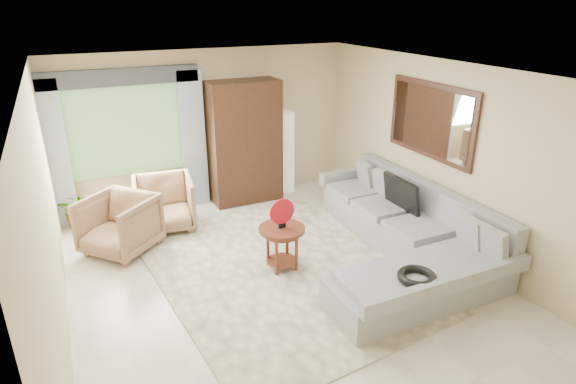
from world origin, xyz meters
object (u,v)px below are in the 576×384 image
armchair_left (119,225)px  armoire (245,142)px  tv_screen (401,194)px  armchair_right (164,203)px  coffee_table (282,247)px  potted_plant (77,210)px  floor_lamp (286,152)px  sectional_sofa (405,239)px

armchair_left → armoire: armoire is taller
tv_screen → armchair_right: bearing=148.8°
coffee_table → tv_screen: bearing=1.5°
potted_plant → armchair_left: bearing=-66.2°
tv_screen → armoire: (-1.50, 2.40, 0.33)m
coffee_table → floor_lamp: (1.22, 2.51, 0.43)m
coffee_table → armchair_right: (-1.13, 1.90, 0.09)m
coffee_table → armchair_right: size_ratio=0.67×
sectional_sofa → potted_plant: bearing=143.3°
armchair_right → potted_plant: bearing=160.1°
tv_screen → armchair_right: 3.58m
sectional_sofa → tv_screen: size_ratio=4.68×
sectional_sofa → coffee_table: (-1.66, 0.45, 0.03)m
armoire → floor_lamp: bearing=4.3°
potted_plant → sectional_sofa: bearing=-36.7°
sectional_sofa → floor_lamp: size_ratio=2.31×
armchair_left → floor_lamp: 3.28m
coffee_table → armchair_right: 2.21m
tv_screen → floor_lamp: size_ratio=0.49×
sectional_sofa → potted_plant: 5.00m
armchair_right → floor_lamp: size_ratio=0.60×
potted_plant → floor_lamp: bearing=-0.5°
potted_plant → floor_lamp: size_ratio=0.37×
floor_lamp → armchair_left: bearing=-160.5°
sectional_sofa → coffee_table: size_ratio=5.72×
sectional_sofa → armchair_left: size_ratio=3.84×
tv_screen → armchair_left: 4.03m
tv_screen → armoire: size_ratio=0.35×
armoire → potted_plant: bearing=178.1°
coffee_table → armoire: size_ratio=0.29×
armoire → floor_lamp: (0.80, 0.06, -0.30)m
armchair_left → tv_screen: bearing=28.8°
sectional_sofa → armchair_left: sectional_sofa is taller
tv_screen → potted_plant: bearing=149.8°
coffee_table → armchair_left: size_ratio=0.67×
coffee_table → sectional_sofa: bearing=-15.2°
sectional_sofa → potted_plant: sectional_sofa is taller
tv_screen → potted_plant: 4.97m
tv_screen → sectional_sofa: bearing=-118.1°
tv_screen → floor_lamp: 2.55m
sectional_sofa → coffee_table: 1.72m
coffee_table → potted_plant: 3.46m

